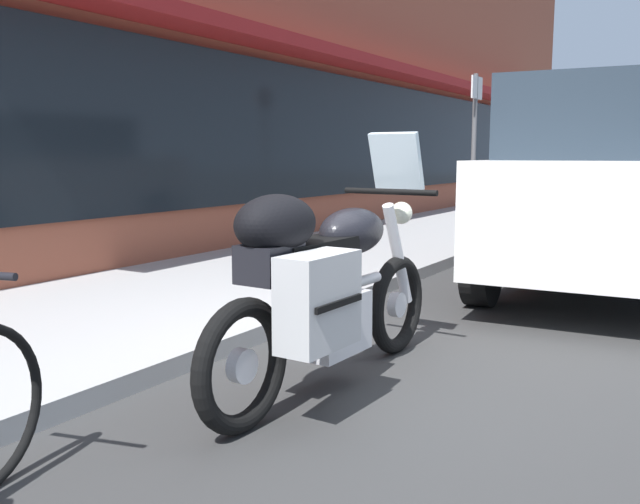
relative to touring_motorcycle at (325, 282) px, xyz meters
name	(u,v)px	position (x,y,z in m)	size (l,w,h in m)	color
ground_plane	(395,380)	(0.39, -0.23, -0.60)	(80.00, 80.00, 0.00)	#313131
storefront_building	(388,21)	(8.33, 3.63, 3.00)	(23.87, 0.90, 7.37)	brown
sidewalk_curb	(482,220)	(9.39, 2.16, -0.54)	(30.00, 2.61, 0.12)	#9D9D9D
touring_motorcycle	(325,282)	(0.00, 0.00, 0.00)	(2.14, 0.63, 1.39)	black
parked_minivan	(621,184)	(4.03, -0.87, 0.38)	(4.80, 2.22, 1.86)	silver
parking_sign_pole	(474,139)	(6.88, 1.52, 0.89)	(0.44, 0.07, 2.30)	#59595B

